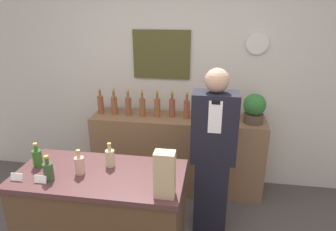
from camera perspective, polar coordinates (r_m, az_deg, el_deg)
The scene contains 23 objects.
back_wall at distance 3.53m, azimuth 1.59°, elevation 8.07°, with size 5.20×0.09×2.70m.
back_shelf at distance 3.57m, azimuth 1.75°, elevation -7.20°, with size 1.97×0.44×0.90m.
display_counter at distance 2.60m, azimuth -12.10°, elevation -19.31°, with size 1.27×0.62×0.91m.
shopkeeper at distance 2.81m, azimuth 8.53°, elevation -7.36°, with size 0.41×0.26×1.61m.
potted_plant at distance 3.31m, azimuth 16.12°, elevation 1.36°, with size 0.24×0.24×0.32m.
paper_bag at distance 1.96m, azimuth -0.64°, elevation -11.16°, with size 0.13×0.10×0.32m.
tape_dispenser at distance 2.03m, azimuth 0.06°, elevation -14.54°, with size 0.09×0.06×0.07m.
price_card_left at distance 2.44m, azimuth -26.89°, elevation -10.41°, with size 0.09×0.02×0.06m.
price_card_right at distance 2.34m, azimuth -23.14°, elevation -11.10°, with size 0.09×0.02×0.06m.
counter_bottle_0 at distance 2.55m, azimuth -23.63°, elevation -7.35°, with size 0.07×0.07×0.19m.
counter_bottle_1 at distance 2.33m, azimuth -21.82°, elevation -9.80°, with size 0.07×0.07×0.19m.
counter_bottle_2 at distance 2.34m, azimuth -16.48°, elevation -9.00°, with size 0.07×0.07×0.19m.
counter_bottle_3 at distance 2.39m, azimuth -10.97°, elevation -7.86°, with size 0.07×0.07×0.19m.
shelf_bottle_0 at distance 3.57m, azimuth -12.70°, elevation 2.15°, with size 0.07×0.07×0.31m.
shelf_bottle_1 at distance 3.50m, azimuth -10.19°, elevation 2.00°, with size 0.07×0.07×0.31m.
shelf_bottle_2 at distance 3.45m, azimuth -7.56°, elevation 1.88°, with size 0.07×0.07×0.31m.
shelf_bottle_3 at distance 3.40m, azimuth -4.89°, elevation 1.70°, with size 0.07×0.07×0.31m.
shelf_bottle_4 at distance 3.38m, azimuth -2.06°, elevation 1.67°, with size 0.07×0.07×0.31m.
shelf_bottle_5 at distance 3.37m, azimuth 0.79°, elevation 1.61°, with size 0.07×0.07×0.31m.
shelf_bottle_6 at distance 3.33m, azimuth 3.58°, elevation 1.30°, with size 0.07×0.07×0.31m.
shelf_bottle_7 at distance 3.33m, azimuth 6.47°, elevation 1.25°, with size 0.07×0.07×0.31m.
shelf_bottle_8 at distance 3.33m, azimuth 9.35°, elevation 1.07°, with size 0.07×0.07×0.31m.
shelf_bottle_9 at distance 3.34m, azimuth 12.23°, elevation 0.94°, with size 0.07×0.07×0.31m.
Camera 1 is at (0.44, -1.43, 2.09)m, focal length 32.00 mm.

